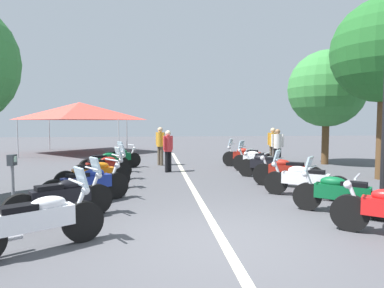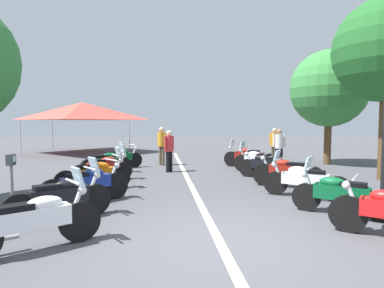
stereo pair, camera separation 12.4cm
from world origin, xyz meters
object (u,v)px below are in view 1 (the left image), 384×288
(motorcycle_left_row_0, at_px, (38,221))
(motorcycle_right_row_3, at_px, (287,172))
(bystander_2, at_px, (160,143))
(bystander_3, at_px, (168,148))
(motorcycle_left_row_6, at_px, (118,158))
(motorcycle_left_row_4, at_px, (104,167))
(motorcycle_right_row_2, at_px, (304,180))
(motorcycle_left_row_1, at_px, (63,197))
(motorcycle_left_row_5, at_px, (106,162))
(motorcycle_right_row_1, at_px, (340,193))
(motorcycle_right_row_6, at_px, (246,156))
(event_tent, at_px, (80,111))
(parking_meter, at_px, (13,174))
(motorcycle_right_row_4, at_px, (265,165))
(bystander_0, at_px, (273,143))
(motorcycle_left_row_2, at_px, (88,184))
(roadside_tree_0, at_px, (327,89))
(motorcycle_left_row_3, at_px, (95,175))
(bystander_1, at_px, (277,145))
(motorcycle_right_row_5, at_px, (256,160))

(motorcycle_left_row_0, bearing_deg, motorcycle_right_row_3, 4.24)
(bystander_2, xyz_separation_m, bystander_3, (-2.03, -0.27, -0.06))
(motorcycle_left_row_0, bearing_deg, motorcycle_left_row_6, 55.95)
(motorcycle_left_row_4, distance_m, bystander_3, 2.87)
(motorcycle_right_row_2, bearing_deg, motorcycle_left_row_1, 50.73)
(motorcycle_left_row_5, bearing_deg, motorcycle_right_row_1, -80.97)
(motorcycle_left_row_4, distance_m, motorcycle_right_row_6, 6.25)
(motorcycle_right_row_1, relative_size, motorcycle_right_row_6, 0.85)
(motorcycle_left_row_5, bearing_deg, event_tent, 73.74)
(motorcycle_left_row_1, bearing_deg, motorcycle_right_row_1, -35.74)
(motorcycle_left_row_4, relative_size, motorcycle_right_row_3, 1.00)
(parking_meter, bearing_deg, motorcycle_right_row_4, 35.83)
(motorcycle_left_row_5, distance_m, motorcycle_right_row_1, 8.32)
(motorcycle_left_row_6, xyz_separation_m, motorcycle_right_row_2, (-5.89, -5.37, 0.01))
(motorcycle_right_row_1, xyz_separation_m, bystander_0, (8.15, -1.54, 0.53))
(motorcycle_left_row_2, relative_size, motorcycle_right_row_3, 1.02)
(bystander_0, distance_m, bystander_3, 5.21)
(bystander_2, bearing_deg, roadside_tree_0, -46.19)
(motorcycle_left_row_1, xyz_separation_m, motorcycle_right_row_6, (7.14, -5.71, 0.00))
(motorcycle_right_row_3, distance_m, roadside_tree_0, 7.05)
(motorcycle_left_row_0, relative_size, event_tent, 0.30)
(motorcycle_left_row_0, distance_m, motorcycle_right_row_3, 7.05)
(motorcycle_left_row_2, bearing_deg, bystander_2, 38.19)
(motorcycle_left_row_2, bearing_deg, bystander_0, 6.57)
(motorcycle_right_row_2, bearing_deg, roadside_tree_0, -85.67)
(motorcycle_left_row_2, relative_size, roadside_tree_0, 0.35)
(motorcycle_left_row_1, xyz_separation_m, motorcycle_left_row_3, (2.81, -0.11, -0.00))
(motorcycle_right_row_2, relative_size, bystander_0, 1.08)
(bystander_1, bearing_deg, motorcycle_left_row_2, -34.12)
(motorcycle_left_row_4, xyz_separation_m, bystander_0, (3.62, -7.06, 0.53))
(motorcycle_left_row_6, distance_m, motorcycle_right_row_4, 6.12)
(motorcycle_right_row_6, bearing_deg, bystander_3, 48.94)
(motorcycle_left_row_4, height_order, bystander_3, bystander_3)
(motorcycle_right_row_5, relative_size, bystander_3, 1.01)
(motorcycle_right_row_6, height_order, bystander_1, bystander_1)
(motorcycle_left_row_0, bearing_deg, motorcycle_right_row_1, -19.37)
(bystander_2, bearing_deg, motorcycle_left_row_6, 162.90)
(motorcycle_left_row_4, bearing_deg, motorcycle_right_row_3, -45.23)
(motorcycle_left_row_0, distance_m, event_tent, 16.78)
(parking_meter, relative_size, bystander_3, 0.79)
(parking_meter, distance_m, bystander_1, 10.50)
(motorcycle_right_row_4, distance_m, event_tent, 13.70)
(motorcycle_right_row_2, xyz_separation_m, bystander_2, (6.76, 3.58, 0.55))
(motorcycle_left_row_3, distance_m, motorcycle_right_row_6, 7.07)
(motorcycle_left_row_5, height_order, bystander_1, bystander_1)
(bystander_1, bearing_deg, event_tent, -111.81)
(motorcycle_right_row_1, bearing_deg, motorcycle_right_row_6, -50.13)
(motorcycle_left_row_3, distance_m, bystander_0, 8.76)
(motorcycle_right_row_2, bearing_deg, parking_meter, 46.03)
(motorcycle_left_row_0, relative_size, bystander_1, 1.10)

